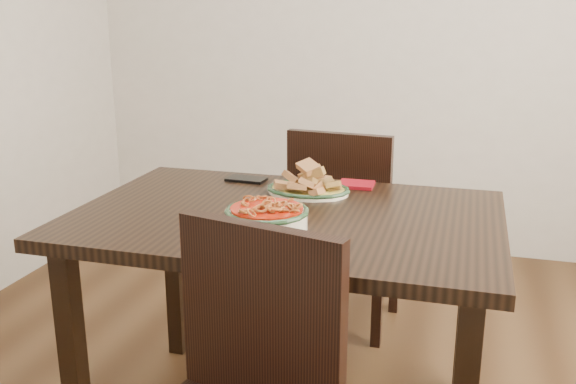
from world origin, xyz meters
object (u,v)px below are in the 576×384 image
(dining_table, at_px, (286,240))
(fish_plate, at_px, (308,181))
(smartphone, at_px, (246,179))
(chair_far, at_px, (345,221))
(noodle_bowl, at_px, (267,215))

(dining_table, bearing_deg, fish_plate, 86.78)
(fish_plate, distance_m, smartphone, 0.28)
(chair_far, bearing_deg, noodle_bowl, 91.54)
(fish_plate, bearing_deg, dining_table, -93.22)
(chair_far, relative_size, smartphone, 6.31)
(chair_far, relative_size, noodle_bowl, 3.73)
(dining_table, distance_m, fish_plate, 0.26)
(chair_far, bearing_deg, smartphone, 57.81)
(dining_table, distance_m, smartphone, 0.42)
(chair_far, xyz_separation_m, fish_plate, (-0.04, -0.48, 0.30))
(dining_table, distance_m, chair_far, 0.73)
(dining_table, relative_size, noodle_bowl, 5.41)
(fish_plate, relative_size, noodle_bowl, 1.15)
(noodle_bowl, distance_m, smartphone, 0.55)
(noodle_bowl, relative_size, smartphone, 1.69)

